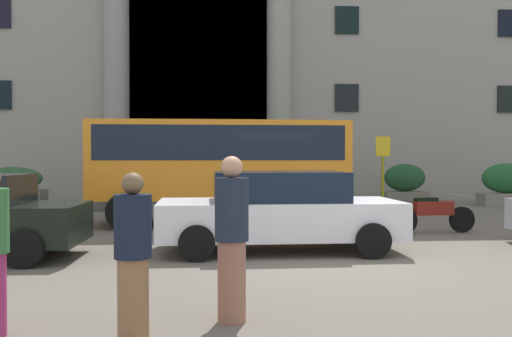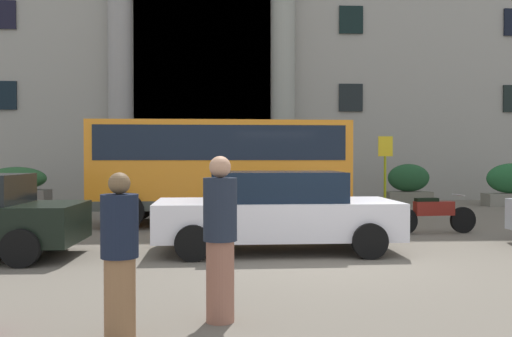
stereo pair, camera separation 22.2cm
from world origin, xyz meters
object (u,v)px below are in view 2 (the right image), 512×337
Objects in this scene: hedge_planter_east at (286,187)px; motorcycle_near_kerb at (432,214)px; bus_stop_sign at (385,166)px; pedestrian_woman_dark_dress at (220,238)px; hedge_planter_west at (17,189)px; pedestrian_man_red_shirt at (120,256)px; hedge_planter_entrance_right at (409,185)px; orange_minibus at (221,163)px; hedge_planter_entrance_left at (512,185)px; white_taxi_kerbside at (276,211)px.

hedge_planter_east is 0.71× the size of motorcycle_near_kerb.
motorcycle_near_kerb is (-0.10, -4.03, -1.02)m from bus_stop_sign.
hedge_planter_west is at bearing -128.67° from pedestrian_woman_dark_dress.
hedge_planter_west is 1.28× the size of pedestrian_man_red_shirt.
hedge_planter_entrance_right is at bearing 61.95° from pedestrian_man_red_shirt.
hedge_planter_entrance_left is (10.39, 4.70, -0.86)m from orange_minibus.
hedge_planter_entrance_right is 7.57m from motorcycle_near_kerb.
hedge_planter_east is 14.73m from pedestrian_man_red_shirt.
bus_stop_sign is 11.69m from pedestrian_woman_dark_dress.
pedestrian_man_red_shirt is (-7.72, -14.39, 0.08)m from hedge_planter_entrance_right.
white_taxi_kerbside reaches higher than motorcycle_near_kerb.
hedge_planter_east is 4.47m from hedge_planter_entrance_right.
white_taxi_kerbside is 2.78× the size of pedestrian_man_red_shirt.
white_taxi_kerbside is 2.53× the size of pedestrian_woman_dark_dress.
pedestrian_woman_dark_dress is at bearing -103.89° from white_taxi_kerbside.
hedge_planter_entrance_left is (8.09, -0.38, 0.07)m from hedge_planter_east.
hedge_planter_east is at bearing 2.89° from hedge_planter_west.
pedestrian_woman_dark_dress is (6.90, -13.40, 0.21)m from hedge_planter_west.
hedge_planter_east reaches higher than motorcycle_near_kerb.
pedestrian_woman_dark_dress reaches higher than hedge_planter_west.
orange_minibus is 5.66m from hedge_planter_east.
hedge_planter_east is 9.51m from white_taxi_kerbside.
hedge_planter_west is 11.97m from white_taxi_kerbside.
motorcycle_near_kerb is at bearing 50.88° from pedestrian_man_red_shirt.
bus_stop_sign is 1.23× the size of hedge_planter_entrance_left.
hedge_planter_east is 0.70× the size of hedge_planter_west.
hedge_planter_entrance_left is at bearing 45.66° from motorcycle_near_kerb.
pedestrian_woman_dark_dress is (-6.75, -13.88, 0.17)m from hedge_planter_entrance_right.
hedge_planter_west is (-6.89, 4.62, -0.92)m from orange_minibus.
bus_stop_sign is 0.53× the size of white_taxi_kerbside.
hedge_planter_east is at bearing -165.29° from pedestrian_woman_dark_dress.
pedestrian_woman_dark_dress is (-4.82, -6.56, 0.44)m from motorcycle_near_kerb.
orange_minibus reaches higher than motorcycle_near_kerb.
orange_minibus is at bearing 84.31° from pedestrian_man_red_shirt.
hedge_planter_entrance_left is 13.01m from white_taxi_kerbside.
hedge_planter_entrance_left reaches higher than hedge_planter_east.
hedge_planter_entrance_left reaches higher than white_taxi_kerbside.
hedge_planter_west is at bearing 166.66° from bus_stop_sign.
hedge_planter_west is 1.02× the size of motorcycle_near_kerb.
white_taxi_kerbside is (7.93, -8.96, 0.07)m from hedge_planter_west.
white_taxi_kerbside is at bearing -135.96° from hedge_planter_entrance_left.
orange_minibus is 9.37m from pedestrian_man_red_shirt.
orange_minibus is 8.52m from hedge_planter_entrance_right.
orange_minibus is 8.35m from hedge_planter_west.
orange_minibus is 11.44m from hedge_planter_entrance_left.
white_taxi_kerbside is at bearing 68.21° from pedestrian_man_red_shirt.
hedge_planter_east is at bearing 177.29° from hedge_planter_entrance_left.
hedge_planter_east is 0.82× the size of pedestrian_woman_dark_dress.
bus_stop_sign is 7.32m from white_taxi_kerbside.
orange_minibus reaches higher than hedge_planter_east.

